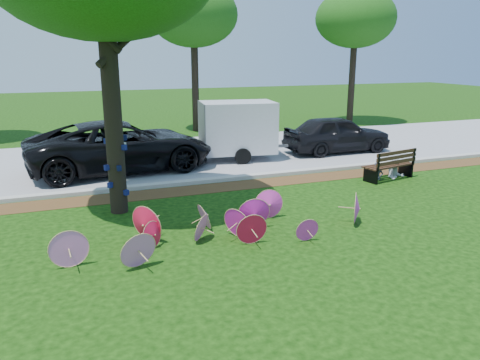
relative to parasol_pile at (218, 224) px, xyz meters
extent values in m
plane|color=black|center=(0.53, -0.62, -0.36)|extent=(90.00, 90.00, 0.00)
cube|color=#472D16|center=(0.53, 3.88, -0.36)|extent=(90.00, 1.00, 0.01)
cube|color=#B7B5AD|center=(0.53, 4.58, -0.30)|extent=(90.00, 0.30, 0.12)
cube|color=gray|center=(0.53, 8.73, -0.36)|extent=(90.00, 8.00, 0.01)
cylinder|color=black|center=(-1.82, 2.65, 2.16)|extent=(0.44, 0.44, 5.05)
cone|color=#E135AD|center=(1.59, 0.81, 0.01)|extent=(0.75, 0.20, 0.74)
cone|color=red|center=(0.59, -0.49, -0.01)|extent=(0.71, 0.21, 0.71)
cone|color=red|center=(-1.52, 0.41, 0.05)|extent=(0.68, 0.78, 0.83)
cone|color=pink|center=(-3.08, -0.31, 0.01)|extent=(0.76, 0.18, 0.76)
cone|color=pink|center=(-0.40, 0.06, -0.05)|extent=(0.60, 0.65, 0.63)
cone|color=pink|center=(-1.86, -0.80, 0.01)|extent=(0.80, 0.51, 0.75)
cone|color=#E135AD|center=(1.77, -0.77, -0.09)|extent=(0.55, 0.20, 0.55)
cone|color=#E135AD|center=(3.40, -0.25, 0.02)|extent=(0.54, 0.70, 0.78)
cone|color=#D922AB|center=(0.98, 0.29, 0.02)|extent=(0.81, 0.40, 0.78)
cone|color=red|center=(-1.40, 0.01, -0.07)|extent=(0.54, 0.49, 0.59)
cone|color=#D922AB|center=(0.46, -0.06, -0.01)|extent=(0.60, 0.73, 0.72)
cone|color=pink|center=(-0.07, 0.70, -0.04)|extent=(0.36, 0.67, 0.64)
imported|color=black|center=(-1.22, 7.06, 0.50)|extent=(6.50, 3.49, 1.74)
imported|color=black|center=(7.44, 7.23, 0.39)|extent=(4.42, 1.79, 1.51)
cube|color=silver|center=(3.16, 7.38, 0.89)|extent=(2.92, 2.07, 2.50)
imported|color=#313543|center=(6.37, 3.01, 0.17)|extent=(0.45, 0.36, 1.07)
imported|color=silver|center=(7.07, 3.01, 0.25)|extent=(0.71, 0.64, 1.22)
cylinder|color=black|center=(3.44, 14.49, 2.14)|extent=(0.36, 0.36, 5.00)
ellipsoid|color=#19400E|center=(3.44, 14.49, 5.44)|extent=(4.40, 4.40, 3.20)
cylinder|color=black|center=(12.48, 14.01, 2.14)|extent=(0.36, 0.36, 5.00)
ellipsoid|color=#19400E|center=(12.48, 14.01, 5.44)|extent=(4.40, 4.40, 3.20)
camera|label=1|loc=(-2.88, -9.16, 3.60)|focal=35.00mm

